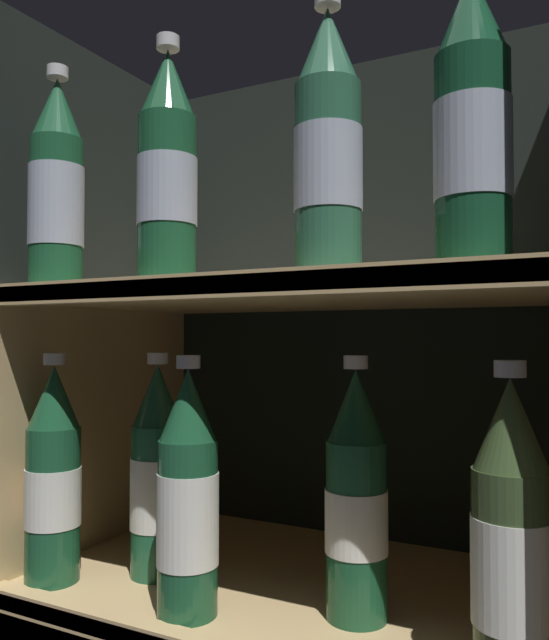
{
  "coord_description": "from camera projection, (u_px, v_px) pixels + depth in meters",
  "views": [
    {
      "loc": [
        0.33,
        -0.5,
        0.47
      ],
      "look_at": [
        0.0,
        0.14,
        0.49
      ],
      "focal_mm": 35.0,
      "sensor_mm": 36.0,
      "label": 1
    }
  ],
  "objects": [
    {
      "name": "fridge_back_wall",
      "position": [
        354.0,
        354.0,
        0.95
      ],
      "size": [
        0.68,
        0.02,
        0.88
      ],
      "primitive_type": "cube",
      "color": "black",
      "rests_on": "ground_plane"
    },
    {
      "name": "fridge_side_left",
      "position": [
        94.0,
        355.0,
        0.92
      ],
      "size": [
        0.02,
        0.43,
        0.88
      ],
      "primitive_type": "cube",
      "color": "black",
      "rests_on": "ground_plane"
    },
    {
      "name": "shelf_lower",
      "position": [
        292.0,
        607.0,
        0.75
      ],
      "size": [
        0.64,
        0.39,
        0.18
      ],
      "color": "tan",
      "rests_on": "ground_plane"
    },
    {
      "name": "shelf_upper",
      "position": [
        294.0,
        403.0,
        0.76
      ],
      "size": [
        0.64,
        0.39,
        0.53
      ],
      "color": "tan",
      "rests_on": "ground_plane"
    },
    {
      "name": "bottle_upper_front_0",
      "position": [
        56.0,
        191.0,
        0.77
      ],
      "size": [
        0.07,
        0.07,
        0.28
      ],
      "color": "#194C2D",
      "rests_on": "shelf_upper"
    },
    {
      "name": "bottle_upper_front_1",
      "position": [
        167.0,
        173.0,
        0.69
      ],
      "size": [
        0.07,
        0.07,
        0.28
      ],
      "color": "#194C2D",
      "rests_on": "shelf_upper"
    },
    {
      "name": "bottle_upper_front_2",
      "position": [
        328.0,
        149.0,
        0.6
      ],
      "size": [
        0.07,
        0.07,
        0.28
      ],
      "color": "#285B42",
      "rests_on": "shelf_upper"
    },
    {
      "name": "bottle_upper_front_3",
      "position": [
        472.0,
        128.0,
        0.54
      ],
      "size": [
        0.07,
        0.07,
        0.28
      ],
      "color": "#144228",
      "rests_on": "shelf_upper"
    },
    {
      "name": "bottle_lower_front_0",
      "position": [
        53.0,
        479.0,
        0.76
      ],
      "size": [
        0.07,
        0.07,
        0.28
      ],
      "color": "#194C2D",
      "rests_on": "shelf_lower"
    },
    {
      "name": "bottle_lower_front_1",
      "position": [
        188.0,
        500.0,
        0.67
      ],
      "size": [
        0.07,
        0.07,
        0.28
      ],
      "color": "#194C2D",
      "rests_on": "shelf_lower"
    },
    {
      "name": "bottle_lower_front_2",
      "position": [
        512.0,
        546.0,
        0.52
      ],
      "size": [
        0.07,
        0.07,
        0.28
      ],
      "color": "#384C28",
      "rests_on": "shelf_lower"
    },
    {
      "name": "bottle_lower_back_0",
      "position": [
        157.0,
        476.0,
        0.78
      ],
      "size": [
        0.07,
        0.07,
        0.28
      ],
      "color": "#1E5638",
      "rests_on": "shelf_lower"
    },
    {
      "name": "bottle_lower_back_1",
      "position": [
        356.0,
        500.0,
        0.66
      ],
      "size": [
        0.07,
        0.07,
        0.28
      ],
      "color": "#194C2D",
      "rests_on": "shelf_lower"
    }
  ]
}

